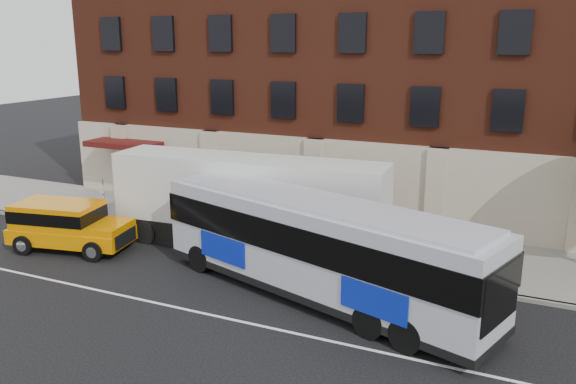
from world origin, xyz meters
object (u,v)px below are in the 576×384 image
at_px(sign_pole, 103,201).
at_px(city_bus, 319,245).
at_px(yellow_suv, 65,223).
at_px(shipping_container, 248,204).

bearing_deg(sign_pole, city_bus, -13.41).
bearing_deg(yellow_suv, sign_pole, 96.44).
bearing_deg(city_bus, shipping_container, 142.49).
height_order(sign_pole, shipping_container, shipping_container).
bearing_deg(sign_pole, shipping_container, 5.50).
height_order(city_bus, shipping_container, shipping_container).
bearing_deg(shipping_container, city_bus, -37.51).
distance_m(city_bus, yellow_suv, 11.80).
xyz_separation_m(yellow_suv, shipping_container, (7.09, 3.49, 0.79)).
xyz_separation_m(sign_pole, city_bus, (12.09, -2.88, 0.52)).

